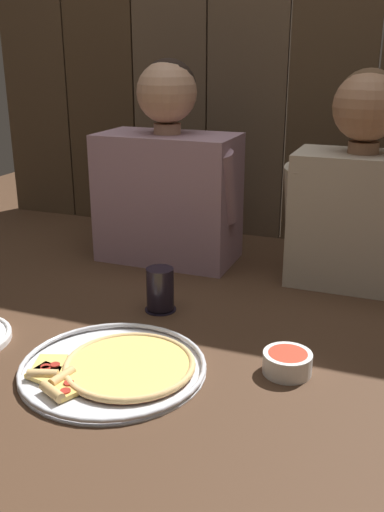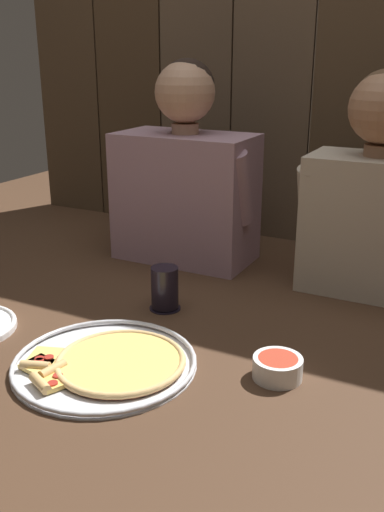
{
  "view_description": "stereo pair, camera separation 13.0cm",
  "coord_description": "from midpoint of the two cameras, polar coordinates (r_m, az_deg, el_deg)",
  "views": [
    {
      "loc": [
        0.41,
        -1.04,
        0.62
      ],
      "look_at": [
        -0.03,
        0.1,
        0.18
      ],
      "focal_mm": 40.54,
      "sensor_mm": 36.0,
      "label": 1
    },
    {
      "loc": [
        0.53,
        -0.99,
        0.62
      ],
      "look_at": [
        -0.03,
        0.1,
        0.18
      ],
      "focal_mm": 40.54,
      "sensor_mm": 36.0,
      "label": 2
    }
  ],
  "objects": [
    {
      "name": "diner_left",
      "position": [
        1.75,
        -4.55,
        7.82
      ],
      "size": [
        0.45,
        0.22,
        0.6
      ],
      "color": "gray",
      "rests_on": "ground"
    },
    {
      "name": "ground_plane",
      "position": [
        1.28,
        -3.13,
        -9.28
      ],
      "size": [
        3.2,
        3.2,
        0.0
      ],
      "primitive_type": "plane",
      "color": "#422B1C"
    },
    {
      "name": "drinking_glass",
      "position": [
        1.45,
        -5.74,
        -3.39
      ],
      "size": [
        0.08,
        0.08,
        0.11
      ],
      "color": "black",
      "rests_on": "ground"
    },
    {
      "name": "diner_right",
      "position": [
        1.6,
        13.95,
        6.27
      ],
      "size": [
        0.38,
        0.21,
        0.58
      ],
      "color": "#B2A38E",
      "rests_on": "ground"
    },
    {
      "name": "pizza_tray",
      "position": [
        1.21,
        -10.54,
        -10.77
      ],
      "size": [
        0.38,
        0.38,
        0.03
      ],
      "color": "silver",
      "rests_on": "ground"
    },
    {
      "name": "dipping_bowl",
      "position": [
        1.19,
        6.27,
        -10.41
      ],
      "size": [
        0.1,
        0.1,
        0.04
      ],
      "color": "white",
      "rests_on": "ground"
    },
    {
      "name": "wooden_backdrop_wall",
      "position": [
        1.94,
        7.71,
        19.83
      ],
      "size": [
        2.19,
        0.03,
        1.26
      ],
      "color": "#483624",
      "rests_on": "ground"
    }
  ]
}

